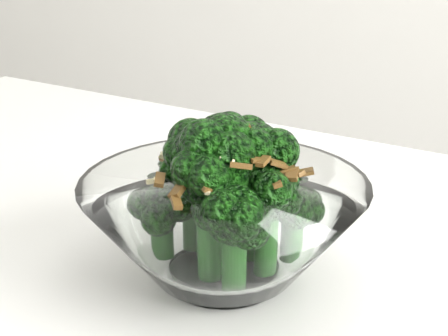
% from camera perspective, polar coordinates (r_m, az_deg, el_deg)
% --- Properties ---
extents(broccoli_dish, '(0.20, 0.20, 0.12)m').
position_cam_1_polar(broccoli_dish, '(0.48, 0.06, -4.12)').
color(broccoli_dish, white).
rests_on(broccoli_dish, table).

